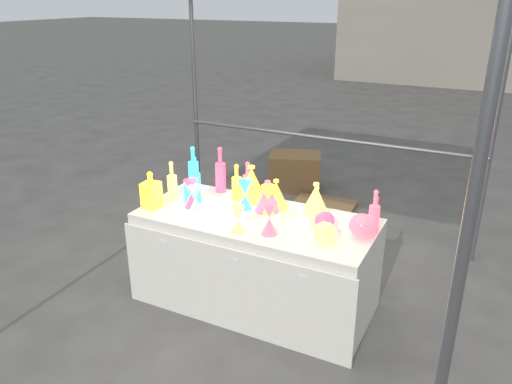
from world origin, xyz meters
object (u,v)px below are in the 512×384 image
at_px(cardboard_box_closed, 295,171).
at_px(lampshade_0, 252,183).
at_px(decanter_0, 151,190).
at_px(hourglass_0, 191,194).
at_px(display_table, 255,261).

relative_size(cardboard_box_closed, lampshade_0, 2.14).
bearing_deg(cardboard_box_closed, decanter_0, -112.84).
height_order(hourglass_0, lampshade_0, lampshade_0).
distance_m(hourglass_0, lampshade_0, 0.50).
distance_m(display_table, lampshade_0, 0.62).
height_order(display_table, cardboard_box_closed, display_table).
relative_size(display_table, decanter_0, 6.22).
xyz_separation_m(cardboard_box_closed, hourglass_0, (0.15, -2.54, 0.63)).
xyz_separation_m(hourglass_0, lampshade_0, (0.36, 0.34, 0.03)).
height_order(decanter_0, hourglass_0, decanter_0).
bearing_deg(lampshade_0, hourglass_0, -160.63).
distance_m(cardboard_box_closed, decanter_0, 2.77).
bearing_deg(hourglass_0, lampshade_0, 43.95).
distance_m(cardboard_box_closed, lampshade_0, 2.35).
distance_m(display_table, hourglass_0, 0.73).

